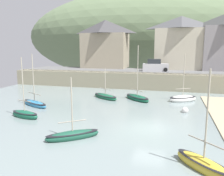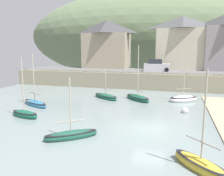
{
  "view_description": "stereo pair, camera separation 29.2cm",
  "coord_description": "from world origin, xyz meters",
  "px_view_note": "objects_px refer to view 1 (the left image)",
  "views": [
    {
      "loc": [
        1.59,
        -17.02,
        6.03
      ],
      "look_at": [
        -4.46,
        5.25,
        2.02
      ],
      "focal_mm": 36.6,
      "sensor_mm": 36.0,
      "label": 1
    },
    {
      "loc": [
        1.87,
        -16.95,
        6.03
      ],
      "look_at": [
        -4.46,
        5.25,
        2.02
      ],
      "focal_mm": 36.6,
      "sensor_mm": 36.0,
      "label": 2
    }
  ],
  "objects_px": {
    "sailboat_nearest_shore": "(105,96)",
    "parked_car_near_slipway": "(155,66)",
    "motorboat_with_cabin": "(203,164)",
    "sailboat_far_left": "(25,114)",
    "mooring_buoy": "(185,110)",
    "rowboat_small_beached": "(183,99)",
    "sailboat_tall_mast": "(35,103)",
    "waterfront_building_centre": "(180,43)",
    "waterfront_building_left": "(105,44)",
    "sailboat_white_hull": "(73,135)",
    "fishing_boat_green": "(137,98)"
  },
  "relations": [
    {
      "from": "fishing_boat_green",
      "to": "parked_car_near_slipway",
      "type": "xyz_separation_m",
      "value": [
        1.09,
        11.37,
        2.94
      ]
    },
    {
      "from": "rowboat_small_beached",
      "to": "motorboat_with_cabin",
      "type": "xyz_separation_m",
      "value": [
        0.51,
        -15.59,
        -0.02
      ]
    },
    {
      "from": "motorboat_with_cabin",
      "to": "parked_car_near_slipway",
      "type": "distance_m",
      "value": 26.82
    },
    {
      "from": "sailboat_nearest_shore",
      "to": "parked_car_near_slipway",
      "type": "xyz_separation_m",
      "value": [
        4.99,
        11.57,
        2.97
      ]
    },
    {
      "from": "waterfront_building_centre",
      "to": "sailboat_tall_mast",
      "type": "relative_size",
      "value": 1.61
    },
    {
      "from": "mooring_buoy",
      "to": "fishing_boat_green",
      "type": "bearing_deg",
      "value": 141.38
    },
    {
      "from": "fishing_boat_green",
      "to": "motorboat_with_cabin",
      "type": "relative_size",
      "value": 1.24
    },
    {
      "from": "fishing_boat_green",
      "to": "sailboat_far_left",
      "type": "height_order",
      "value": "fishing_boat_green"
    },
    {
      "from": "rowboat_small_beached",
      "to": "waterfront_building_centre",
      "type": "bearing_deg",
      "value": 61.01
    },
    {
      "from": "waterfront_building_centre",
      "to": "parked_car_near_slipway",
      "type": "xyz_separation_m",
      "value": [
        -3.87,
        -4.5,
        -3.84
      ]
    },
    {
      "from": "sailboat_white_hull",
      "to": "mooring_buoy",
      "type": "height_order",
      "value": "sailboat_white_hull"
    },
    {
      "from": "parked_car_near_slipway",
      "to": "motorboat_with_cabin",
      "type": "bearing_deg",
      "value": -86.56
    },
    {
      "from": "waterfront_building_left",
      "to": "sailboat_tall_mast",
      "type": "distance_m",
      "value": 22.6
    },
    {
      "from": "sailboat_tall_mast",
      "to": "sailboat_nearest_shore",
      "type": "height_order",
      "value": "sailboat_tall_mast"
    },
    {
      "from": "sailboat_far_left",
      "to": "sailboat_tall_mast",
      "type": "bearing_deg",
      "value": 126.41
    },
    {
      "from": "waterfront_building_left",
      "to": "sailboat_tall_mast",
      "type": "height_order",
      "value": "waterfront_building_left"
    },
    {
      "from": "sailboat_tall_mast",
      "to": "parked_car_near_slipway",
      "type": "height_order",
      "value": "sailboat_tall_mast"
    },
    {
      "from": "sailboat_white_hull",
      "to": "rowboat_small_beached",
      "type": "xyz_separation_m",
      "value": [
        7.56,
        13.61,
        0.06
      ]
    },
    {
      "from": "rowboat_small_beached",
      "to": "motorboat_with_cabin",
      "type": "bearing_deg",
      "value": -118.06
    },
    {
      "from": "sailboat_white_hull",
      "to": "sailboat_far_left",
      "type": "distance_m",
      "value": 7.0
    },
    {
      "from": "motorboat_with_cabin",
      "to": "sailboat_nearest_shore",
      "type": "relative_size",
      "value": 1.33
    },
    {
      "from": "sailboat_far_left",
      "to": "parked_car_near_slipway",
      "type": "relative_size",
      "value": 1.28
    },
    {
      "from": "rowboat_small_beached",
      "to": "parked_car_near_slipway",
      "type": "height_order",
      "value": "rowboat_small_beached"
    },
    {
      "from": "waterfront_building_left",
      "to": "mooring_buoy",
      "type": "xyz_separation_m",
      "value": [
        13.99,
        -20.07,
        -6.74
      ]
    },
    {
      "from": "rowboat_small_beached",
      "to": "sailboat_tall_mast",
      "type": "bearing_deg",
      "value": 172.7
    },
    {
      "from": "motorboat_with_cabin",
      "to": "sailboat_far_left",
      "type": "distance_m",
      "value": 15.18
    },
    {
      "from": "sailboat_tall_mast",
      "to": "sailboat_nearest_shore",
      "type": "bearing_deg",
      "value": 68.65
    },
    {
      "from": "parked_car_near_slipway",
      "to": "mooring_buoy",
      "type": "relative_size",
      "value": 6.74
    },
    {
      "from": "sailboat_far_left",
      "to": "waterfront_building_centre",
      "type": "bearing_deg",
      "value": 76.25
    },
    {
      "from": "mooring_buoy",
      "to": "sailboat_tall_mast",
      "type": "bearing_deg",
      "value": -174.49
    },
    {
      "from": "waterfront_building_left",
      "to": "rowboat_small_beached",
      "type": "height_order",
      "value": "waterfront_building_left"
    },
    {
      "from": "motorboat_with_cabin",
      "to": "sailboat_far_left",
      "type": "bearing_deg",
      "value": -155.37
    },
    {
      "from": "sailboat_tall_mast",
      "to": "motorboat_with_cabin",
      "type": "distance_m",
      "value": 18.3
    },
    {
      "from": "sailboat_nearest_shore",
      "to": "parked_car_near_slipway",
      "type": "height_order",
      "value": "parked_car_near_slipway"
    },
    {
      "from": "waterfront_building_left",
      "to": "waterfront_building_centre",
      "type": "xyz_separation_m",
      "value": [
        13.69,
        0.0,
        0.11
      ]
    },
    {
      "from": "fishing_boat_green",
      "to": "rowboat_small_beached",
      "type": "height_order",
      "value": "fishing_boat_green"
    },
    {
      "from": "parked_car_near_slipway",
      "to": "sailboat_far_left",
      "type": "bearing_deg",
      "value": -121.17
    },
    {
      "from": "sailboat_white_hull",
      "to": "sailboat_tall_mast",
      "type": "bearing_deg",
      "value": 99.25
    },
    {
      "from": "sailboat_tall_mast",
      "to": "fishing_boat_green",
      "type": "distance_m",
      "value": 11.59
    },
    {
      "from": "motorboat_with_cabin",
      "to": "sailboat_far_left",
      "type": "relative_size",
      "value": 0.97
    },
    {
      "from": "fishing_boat_green",
      "to": "motorboat_with_cabin",
      "type": "bearing_deg",
      "value": -24.22
    },
    {
      "from": "sailboat_far_left",
      "to": "mooring_buoy",
      "type": "distance_m",
      "value": 14.78
    },
    {
      "from": "waterfront_building_centre",
      "to": "fishing_boat_green",
      "type": "distance_m",
      "value": 17.95
    },
    {
      "from": "waterfront_building_left",
      "to": "sailboat_white_hull",
      "type": "height_order",
      "value": "waterfront_building_left"
    },
    {
      "from": "sailboat_tall_mast",
      "to": "fishing_boat_green",
      "type": "height_order",
      "value": "fishing_boat_green"
    },
    {
      "from": "sailboat_tall_mast",
      "to": "mooring_buoy",
      "type": "xyz_separation_m",
      "value": [
        15.36,
        1.48,
        -0.06
      ]
    },
    {
      "from": "rowboat_small_beached",
      "to": "mooring_buoy",
      "type": "xyz_separation_m",
      "value": [
        0.06,
        -4.9,
        -0.11
      ]
    },
    {
      "from": "waterfront_building_left",
      "to": "parked_car_near_slipway",
      "type": "bearing_deg",
      "value": -24.61
    },
    {
      "from": "waterfront_building_left",
      "to": "sailboat_white_hull",
      "type": "xyz_separation_m",
      "value": [
        6.38,
        -28.78,
        -6.68
      ]
    },
    {
      "from": "rowboat_small_beached",
      "to": "motorboat_with_cabin",
      "type": "relative_size",
      "value": 1.06
    }
  ]
}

